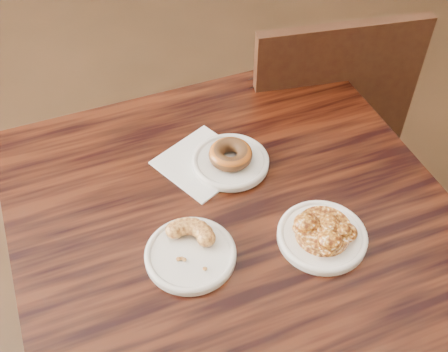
{
  "coord_description": "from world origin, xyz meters",
  "views": [
    {
      "loc": [
        0.03,
        -0.93,
        1.6
      ],
      "look_at": [
        0.06,
        -0.19,
        0.8
      ],
      "focal_mm": 45.0,
      "sensor_mm": 36.0,
      "label": 1
    }
  ],
  "objects_px": {
    "glazed_donut": "(231,154)",
    "apple_fritter": "(324,229)",
    "chair_far": "(303,119)",
    "cruller_fragment": "(190,248)",
    "cafe_table": "(233,314)"
  },
  "relations": [
    {
      "from": "chair_far",
      "to": "cafe_table",
      "type": "bearing_deg",
      "value": 59.03
    },
    {
      "from": "cafe_table",
      "to": "chair_far",
      "type": "bearing_deg",
      "value": 49.11
    },
    {
      "from": "chair_far",
      "to": "apple_fritter",
      "type": "relative_size",
      "value": 6.36
    },
    {
      "from": "chair_far",
      "to": "glazed_donut",
      "type": "relative_size",
      "value": 9.9
    },
    {
      "from": "glazed_donut",
      "to": "apple_fritter",
      "type": "xyz_separation_m",
      "value": [
        0.16,
        -0.2,
        -0.0
      ]
    },
    {
      "from": "chair_far",
      "to": "cruller_fragment",
      "type": "distance_m",
      "value": 0.85
    },
    {
      "from": "glazed_donut",
      "to": "chair_far",
      "type": "bearing_deg",
      "value": 62.0
    },
    {
      "from": "chair_far",
      "to": "glazed_donut",
      "type": "bearing_deg",
      "value": 53.21
    },
    {
      "from": "glazed_donut",
      "to": "cruller_fragment",
      "type": "bearing_deg",
      "value": -110.61
    },
    {
      "from": "apple_fritter",
      "to": "cruller_fragment",
      "type": "relative_size",
      "value": 1.22
    },
    {
      "from": "chair_far",
      "to": "apple_fritter",
      "type": "height_order",
      "value": "chair_far"
    },
    {
      "from": "cruller_fragment",
      "to": "glazed_donut",
      "type": "bearing_deg",
      "value": 69.39
    },
    {
      "from": "cafe_table",
      "to": "chair_far",
      "type": "distance_m",
      "value": 0.67
    },
    {
      "from": "chair_far",
      "to": "cruller_fragment",
      "type": "height_order",
      "value": "chair_far"
    },
    {
      "from": "cafe_table",
      "to": "cruller_fragment",
      "type": "xyz_separation_m",
      "value": [
        -0.09,
        -0.09,
        0.4
      ]
    }
  ]
}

